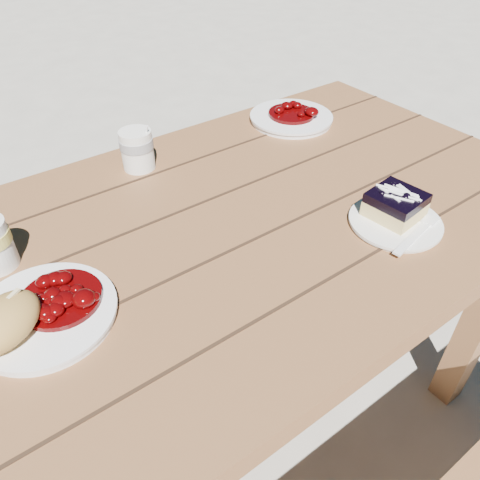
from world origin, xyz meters
TOP-DOWN VIEW (x-y plane):
  - ground at (0.00, 0.00)m, footprint 60.00×60.00m
  - picnic_table at (0.00, -0.00)m, footprint 2.00×1.55m
  - main_plate at (-0.09, -0.04)m, footprint 0.22×0.22m
  - goulash_stew at (-0.06, -0.04)m, footprint 0.13×0.13m
  - bread_roll at (-0.15, -0.06)m, footprint 0.15×0.13m
  - dessert_plate at (0.54, -0.21)m, footprint 0.17×0.17m
  - blueberry_cake at (0.55, -0.19)m, footprint 0.10×0.10m
  - fork_dessert at (0.52, -0.26)m, footprint 0.16×0.06m
  - coffee_cup at (0.24, 0.29)m, footprint 0.07×0.07m
  - second_plate at (0.68, 0.27)m, footprint 0.22×0.22m
  - second_stew at (0.68, 0.27)m, footprint 0.12×0.12m

SIDE VIEW (x-z plane):
  - ground at x=0.00m, z-range 0.00..0.00m
  - picnic_table at x=0.00m, z-range 0.21..0.96m
  - dessert_plate at x=0.54m, z-range 0.75..0.76m
  - main_plate at x=-0.09m, z-range 0.75..0.77m
  - second_plate at x=0.68m, z-range 0.75..0.77m
  - fork_dessert at x=0.52m, z-range 0.76..0.76m
  - blueberry_cake at x=0.55m, z-range 0.76..0.81m
  - goulash_stew at x=-0.06m, z-range 0.77..0.81m
  - second_stew at x=0.68m, z-range 0.77..0.81m
  - coffee_cup at x=0.24m, z-range 0.75..0.84m
  - bread_roll at x=-0.15m, z-range 0.77..0.83m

